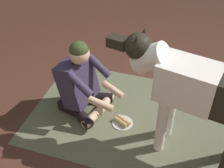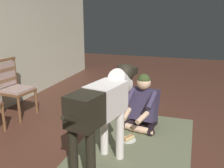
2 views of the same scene
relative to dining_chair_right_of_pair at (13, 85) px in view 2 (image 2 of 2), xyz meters
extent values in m
plane|color=#512E21|center=(-0.32, -2.27, -0.54)|extent=(14.14, 14.14, 0.00)
cube|color=#676A4D|center=(-0.48, -2.21, -0.54)|extent=(2.40, 1.47, 0.01)
cylinder|color=brown|center=(-0.58, -0.26, -0.33)|extent=(0.04, 0.04, 0.42)
cylinder|color=brown|center=(0.18, -0.31, -0.33)|extent=(0.04, 0.04, 0.42)
cylinder|color=brown|center=(-0.23, -0.27, -0.33)|extent=(0.04, 0.04, 0.42)
cylinder|color=brown|center=(0.22, 0.10, -0.33)|extent=(0.04, 0.04, 0.42)
cylinder|color=brown|center=(-0.20, 0.14, -0.33)|extent=(0.04, 0.04, 0.42)
cube|color=brown|center=(-0.01, -0.09, -0.10)|extent=(0.50, 0.50, 0.04)
cube|color=tan|center=(-0.01, -0.09, -0.06)|extent=(0.46, 0.46, 0.04)
cylinder|color=brown|center=(0.22, 0.10, 0.18)|extent=(0.04, 0.04, 0.52)
cube|color=brown|center=(0.01, 0.12, 0.42)|extent=(0.46, 0.09, 0.04)
cube|color=tan|center=(0.01, 0.12, 0.17)|extent=(0.38, 0.08, 0.40)
cube|color=brown|center=(0.01, 0.12, 0.26)|extent=(0.39, 0.09, 0.06)
cube|color=brown|center=(0.01, 0.12, 0.08)|extent=(0.39, 0.09, 0.06)
cube|color=black|center=(0.30, -2.22, -0.48)|extent=(0.31, 0.38, 0.12)
cylinder|color=black|center=(0.11, -2.34, -0.48)|extent=(0.41, 0.20, 0.11)
cylinder|color=beige|center=(-0.02, -2.24, -0.48)|extent=(0.14, 0.37, 0.09)
cylinder|color=black|center=(0.18, -2.03, -0.48)|extent=(0.39, 0.33, 0.11)
cylinder|color=beige|center=(0.01, -2.07, -0.48)|extent=(0.19, 0.37, 0.09)
cube|color=#372F4B|center=(0.25, -2.21, -0.18)|extent=(0.39, 0.46, 0.52)
cylinder|color=#372F4B|center=(0.06, -2.35, -0.04)|extent=(0.30, 0.14, 0.24)
cylinder|color=beige|center=(-0.13, -2.26, -0.24)|extent=(0.28, 0.16, 0.12)
cylinder|color=#372F4B|center=(0.13, -2.00, -0.04)|extent=(0.30, 0.14, 0.24)
cylinder|color=beige|center=(-0.08, -2.01, -0.24)|extent=(0.27, 0.09, 0.12)
sphere|color=beige|center=(0.20, -2.20, 0.18)|extent=(0.21, 0.21, 0.21)
sphere|color=#33421E|center=(0.20, -2.20, 0.21)|extent=(0.19, 0.19, 0.19)
cylinder|color=white|center=(-0.70, -1.89, -0.24)|extent=(0.10, 0.10, 0.61)
cylinder|color=white|center=(-0.75, -2.11, -0.24)|extent=(0.10, 0.10, 0.61)
cylinder|color=black|center=(-1.31, -1.77, -0.24)|extent=(0.10, 0.10, 0.61)
cylinder|color=black|center=(-1.35, -1.98, -0.24)|extent=(0.10, 0.10, 0.61)
cube|color=white|center=(-0.85, -1.98, 0.25)|extent=(0.54, 0.41, 0.35)
cube|color=black|center=(-1.22, -1.90, 0.25)|extent=(0.47, 0.38, 0.34)
cylinder|color=white|center=(-0.52, -2.05, 0.38)|extent=(0.39, 0.29, 0.34)
sphere|color=black|center=(-0.41, -2.07, 0.45)|extent=(0.24, 0.24, 0.24)
cube|color=black|center=(-0.21, -2.11, 0.43)|extent=(0.20, 0.14, 0.09)
cone|color=black|center=(-0.40, -2.00, 0.54)|extent=(0.10, 0.10, 0.11)
cone|color=black|center=(-0.43, -2.14, 0.54)|extent=(0.10, 0.10, 0.11)
cylinder|color=black|center=(-1.44, -1.85, 0.21)|extent=(0.31, 0.11, 0.21)
cylinder|color=silver|center=(-0.28, -2.10, -0.54)|extent=(0.22, 0.22, 0.01)
cylinder|color=tan|center=(-0.29, -2.11, -0.51)|extent=(0.17, 0.12, 0.05)
cylinder|color=tan|center=(-0.27, -2.08, -0.51)|extent=(0.17, 0.12, 0.05)
cylinder|color=#A75235|center=(-0.28, -2.10, -0.50)|extent=(0.17, 0.11, 0.04)
camera|label=1|loc=(-0.84, 0.00, 1.75)|focal=47.24mm
camera|label=2|loc=(-3.43, -2.89, 1.19)|focal=41.12mm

